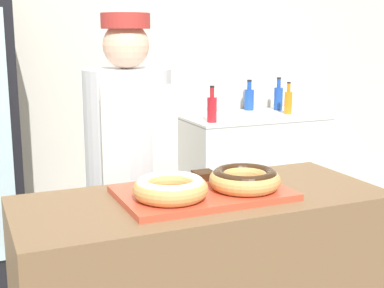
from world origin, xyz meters
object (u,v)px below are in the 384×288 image
(donut_light_glaze, at_px, (170,187))
(chest_freezer, at_px, (250,174))
(bottle_orange, at_px, (288,101))
(bottle_blue_b, at_px, (278,97))
(donut_chocolate_glaze, at_px, (245,178))
(baker_person, at_px, (130,181))
(serving_tray, at_px, (203,193))
(bottle_red, at_px, (212,108))
(bottle_blue, at_px, (249,98))
(brownie_back_left, at_px, (173,179))
(brownie_back_right, at_px, (204,175))

(donut_light_glaze, bearing_deg, chest_freezer, 53.03)
(chest_freezer, height_order, bottle_orange, bottle_orange)
(donut_light_glaze, xyz_separation_m, bottle_blue_b, (1.69, 1.95, 0.03))
(donut_chocolate_glaze, xyz_separation_m, baker_person, (-0.25, 0.66, -0.15))
(serving_tray, xyz_separation_m, chest_freezer, (1.20, 1.74, -0.47))
(donut_light_glaze, relative_size, bottle_red, 1.06)
(bottle_blue, relative_size, bottle_red, 0.96)
(baker_person, distance_m, bottle_blue, 1.99)
(brownie_back_left, bearing_deg, brownie_back_right, 0.00)
(brownie_back_right, height_order, bottle_blue, bottle_blue)
(donut_light_glaze, bearing_deg, bottle_orange, 46.70)
(brownie_back_left, relative_size, bottle_blue_b, 0.31)
(baker_person, bearing_deg, donut_chocolate_glaze, -69.36)
(brownie_back_left, relative_size, bottle_blue, 0.33)
(chest_freezer, xyz_separation_m, bottle_red, (-0.41, -0.17, 0.55))
(serving_tray, bearing_deg, brownie_back_left, 116.56)
(bottle_blue_b, height_order, bottle_orange, bottle_blue_b)
(brownie_back_left, distance_m, bottle_blue, 2.32)
(brownie_back_right, height_order, chest_freezer, brownie_back_right)
(serving_tray, relative_size, brownie_back_left, 7.84)
(bottle_red, bearing_deg, bottle_blue, 38.76)
(baker_person, bearing_deg, serving_tray, -80.65)
(donut_chocolate_glaze, bearing_deg, brownie_back_right, 114.07)
(bottle_blue, height_order, bottle_blue_b, bottle_blue_b)
(serving_tray, xyz_separation_m, donut_light_glaze, (-0.15, -0.05, 0.05))
(serving_tray, distance_m, bottle_blue, 2.39)
(bottle_orange, bearing_deg, bottle_blue, 119.46)
(donut_light_glaze, relative_size, brownie_back_right, 3.36)
(brownie_back_left, bearing_deg, bottle_orange, 44.96)
(brownie_back_left, height_order, brownie_back_right, same)
(brownie_back_left, xyz_separation_m, brownie_back_right, (0.13, 0.00, 0.00))
(serving_tray, relative_size, bottle_orange, 2.57)
(serving_tray, height_order, bottle_blue_b, bottle_blue_b)
(baker_person, bearing_deg, bottle_blue, 44.19)
(brownie_back_right, bearing_deg, donut_light_glaze, -139.29)
(chest_freezer, bearing_deg, bottle_blue, 64.27)
(brownie_back_right, height_order, baker_person, baker_person)
(bottle_orange, distance_m, bottle_red, 0.72)
(serving_tray, height_order, bottle_red, bottle_red)
(donut_light_glaze, height_order, brownie_back_left, donut_light_glaze)
(donut_chocolate_glaze, xyz_separation_m, chest_freezer, (1.05, 1.79, -0.53))
(donut_light_glaze, bearing_deg, brownie_back_left, 65.93)
(donut_light_glaze, bearing_deg, bottle_red, 59.96)
(donut_chocolate_glaze, xyz_separation_m, bottle_blue, (1.17, 2.04, 0.02))
(baker_person, bearing_deg, donut_light_glaze, -94.21)
(brownie_back_right, xyz_separation_m, bottle_orange, (1.43, 1.56, 0.05))
(donut_chocolate_glaze, distance_m, bottle_orange, 2.20)
(chest_freezer, distance_m, bottle_blue_b, 0.67)
(donut_light_glaze, xyz_separation_m, baker_person, (0.05, 0.66, -0.15))
(serving_tray, bearing_deg, donut_light_glaze, -160.53)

